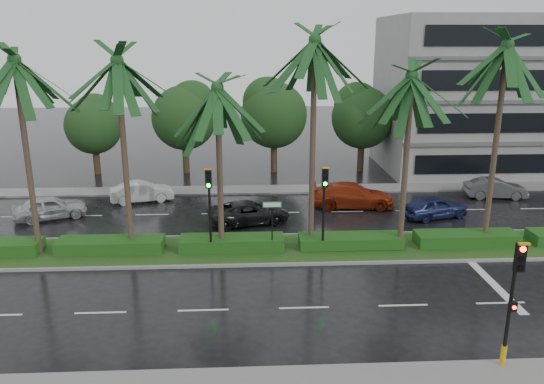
{
  "coord_description": "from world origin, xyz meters",
  "views": [
    {
      "loc": [
        -2.22,
        -23.87,
        10.32
      ],
      "look_at": [
        -0.95,
        1.5,
        2.93
      ],
      "focal_mm": 35.0,
      "sensor_mm": 36.0,
      "label": 1
    }
  ],
  "objects_px": {
    "street_sign": "(272,214)",
    "car_grey": "(495,188)",
    "car_white": "(142,192)",
    "signal_median_left": "(209,199)",
    "car_blue": "(435,207)",
    "car_silver": "(50,208)",
    "car_darkgrey": "(249,212)",
    "signal_near": "(513,300)",
    "car_red": "(352,195)"
  },
  "relations": [
    {
      "from": "street_sign",
      "to": "car_blue",
      "type": "relative_size",
      "value": 0.65
    },
    {
      "from": "car_darkgrey",
      "to": "car_red",
      "type": "height_order",
      "value": "car_red"
    },
    {
      "from": "car_darkgrey",
      "to": "car_grey",
      "type": "height_order",
      "value": "car_grey"
    },
    {
      "from": "signal_median_left",
      "to": "street_sign",
      "type": "height_order",
      "value": "signal_median_left"
    },
    {
      "from": "signal_near",
      "to": "car_white",
      "type": "height_order",
      "value": "signal_near"
    },
    {
      "from": "car_darkgrey",
      "to": "car_blue",
      "type": "xyz_separation_m",
      "value": [
        11.04,
        0.45,
        0.03
      ]
    },
    {
      "from": "signal_near",
      "to": "car_blue",
      "type": "bearing_deg",
      "value": 78.91
    },
    {
      "from": "signal_median_left",
      "to": "car_silver",
      "type": "distance_m",
      "value": 11.89
    },
    {
      "from": "signal_near",
      "to": "car_silver",
      "type": "height_order",
      "value": "signal_near"
    },
    {
      "from": "car_red",
      "to": "car_grey",
      "type": "height_order",
      "value": "car_red"
    },
    {
      "from": "signal_near",
      "to": "car_silver",
      "type": "relative_size",
      "value": 1.06
    },
    {
      "from": "signal_median_left",
      "to": "car_grey",
      "type": "height_order",
      "value": "signal_median_left"
    },
    {
      "from": "car_darkgrey",
      "to": "car_red",
      "type": "xyz_separation_m",
      "value": [
        6.54,
        2.8,
        0.11
      ]
    },
    {
      "from": "street_sign",
      "to": "car_grey",
      "type": "bearing_deg",
      "value": 30.13
    },
    {
      "from": "street_sign",
      "to": "car_red",
      "type": "height_order",
      "value": "street_sign"
    },
    {
      "from": "signal_median_left",
      "to": "car_blue",
      "type": "xyz_separation_m",
      "value": [
        12.94,
        5.32,
        -2.32
      ]
    },
    {
      "from": "signal_median_left",
      "to": "car_darkgrey",
      "type": "xyz_separation_m",
      "value": [
        1.9,
        4.88,
        -2.34
      ]
    },
    {
      "from": "signal_near",
      "to": "street_sign",
      "type": "height_order",
      "value": "signal_near"
    },
    {
      "from": "signal_median_left",
      "to": "car_grey",
      "type": "relative_size",
      "value": 1.09
    },
    {
      "from": "car_silver",
      "to": "car_white",
      "type": "height_order",
      "value": "car_silver"
    },
    {
      "from": "car_white",
      "to": "car_blue",
      "type": "relative_size",
      "value": 1.01
    },
    {
      "from": "car_red",
      "to": "car_blue",
      "type": "bearing_deg",
      "value": -113.51
    },
    {
      "from": "signal_median_left",
      "to": "car_grey",
      "type": "distance_m",
      "value": 20.69
    },
    {
      "from": "car_white",
      "to": "car_grey",
      "type": "distance_m",
      "value": 23.5
    },
    {
      "from": "car_red",
      "to": "car_blue",
      "type": "height_order",
      "value": "car_red"
    },
    {
      "from": "car_white",
      "to": "car_red",
      "type": "distance_m",
      "value": 13.64
    },
    {
      "from": "car_silver",
      "to": "car_red",
      "type": "xyz_separation_m",
      "value": [
        18.3,
        1.44,
        0.07
      ]
    },
    {
      "from": "signal_median_left",
      "to": "car_blue",
      "type": "relative_size",
      "value": 1.09
    },
    {
      "from": "car_silver",
      "to": "car_blue",
      "type": "bearing_deg",
      "value": -115.92
    },
    {
      "from": "signal_median_left",
      "to": "car_blue",
      "type": "height_order",
      "value": "signal_median_left"
    },
    {
      "from": "car_blue",
      "to": "signal_near",
      "type": "bearing_deg",
      "value": 151.92
    },
    {
      "from": "car_silver",
      "to": "car_blue",
      "type": "xyz_separation_m",
      "value": [
        22.8,
        -0.91,
        -0.02
      ]
    },
    {
      "from": "car_white",
      "to": "car_grey",
      "type": "bearing_deg",
      "value": -105.69
    },
    {
      "from": "car_silver",
      "to": "car_white",
      "type": "relative_size",
      "value": 1.02
    },
    {
      "from": "car_silver",
      "to": "car_grey",
      "type": "relative_size",
      "value": 1.03
    },
    {
      "from": "car_silver",
      "to": "car_red",
      "type": "bearing_deg",
      "value": -109.12
    },
    {
      "from": "car_red",
      "to": "car_grey",
      "type": "relative_size",
      "value": 1.32
    },
    {
      "from": "car_silver",
      "to": "car_red",
      "type": "relative_size",
      "value": 0.78
    },
    {
      "from": "car_grey",
      "to": "car_red",
      "type": "bearing_deg",
      "value": 103.18
    },
    {
      "from": "signal_near",
      "to": "car_white",
      "type": "xyz_separation_m",
      "value": [
        -15.08,
        19.16,
        -1.84
      ]
    },
    {
      "from": "signal_near",
      "to": "car_silver",
      "type": "xyz_separation_m",
      "value": [
        -19.86,
        15.93,
        -1.8
      ]
    },
    {
      "from": "car_red",
      "to": "car_silver",
      "type": "bearing_deg",
      "value": 98.64
    },
    {
      "from": "signal_near",
      "to": "signal_median_left",
      "type": "xyz_separation_m",
      "value": [
        -10.0,
        9.69,
        0.49
      ]
    },
    {
      "from": "street_sign",
      "to": "car_grey",
      "type": "xyz_separation_m",
      "value": [
        15.42,
        8.95,
        -1.47
      ]
    },
    {
      "from": "street_sign",
      "to": "car_darkgrey",
      "type": "height_order",
      "value": "street_sign"
    },
    {
      "from": "car_grey",
      "to": "signal_near",
      "type": "bearing_deg",
      "value": 160.8
    },
    {
      "from": "signal_near",
      "to": "car_blue",
      "type": "height_order",
      "value": "signal_near"
    },
    {
      "from": "signal_near",
      "to": "car_red",
      "type": "bearing_deg",
      "value": 95.12
    },
    {
      "from": "signal_near",
      "to": "car_darkgrey",
      "type": "xyz_separation_m",
      "value": [
        -8.1,
        14.56,
        -1.85
      ]
    },
    {
      "from": "street_sign",
      "to": "car_white",
      "type": "bearing_deg",
      "value": 131.01
    }
  ]
}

